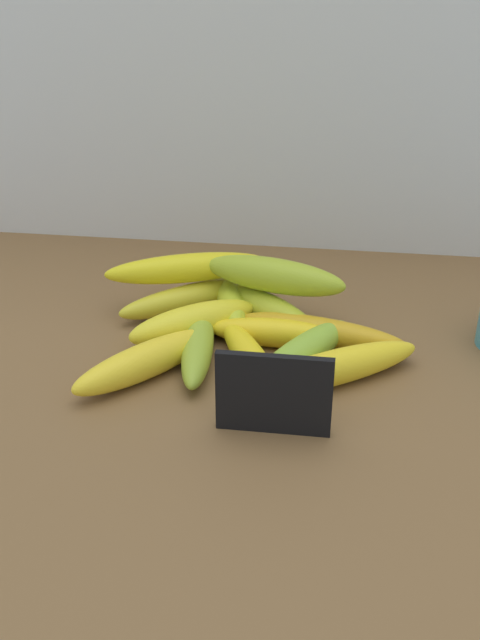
% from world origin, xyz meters
% --- Properties ---
extents(counter_top, '(1.10, 0.76, 0.03)m').
position_xyz_m(counter_top, '(0.00, 0.00, 0.01)').
color(counter_top, brown).
rests_on(counter_top, ground).
extents(back_wall, '(1.30, 0.02, 0.70)m').
position_xyz_m(back_wall, '(0.00, 0.39, 0.35)').
color(back_wall, silver).
rests_on(back_wall, ground).
extents(chalkboard_sign, '(0.11, 0.02, 0.08)m').
position_xyz_m(chalkboard_sign, '(0.10, -0.09, 0.07)').
color(chalkboard_sign, black).
rests_on(chalkboard_sign, counter_top).
extents(banana_0, '(0.16, 0.04, 0.03)m').
position_xyz_m(banana_0, '(0.08, 0.07, 0.05)').
color(banana_0, yellow).
rests_on(banana_0, counter_top).
extents(banana_1, '(0.05, 0.17, 0.03)m').
position_xyz_m(banana_1, '(0.00, 0.02, 0.05)').
color(banana_1, '#94AF2F').
rests_on(banana_1, counter_top).
extents(banana_2, '(0.19, 0.14, 0.04)m').
position_xyz_m(banana_2, '(0.15, -0.00, 0.05)').
color(banana_2, yellow).
rests_on(banana_2, counter_top).
extents(banana_3, '(0.13, 0.18, 0.04)m').
position_xyz_m(banana_3, '(0.11, 0.02, 0.05)').
color(banana_3, '#8DB736').
rests_on(banana_3, counter_top).
extents(banana_4, '(0.15, 0.14, 0.04)m').
position_xyz_m(banana_4, '(0.07, 0.13, 0.05)').
color(banana_4, '#ABB528').
rests_on(banana_4, counter_top).
extents(banana_5, '(0.15, 0.16, 0.04)m').
position_xyz_m(banana_5, '(-0.05, -0.02, 0.05)').
color(banana_5, yellow).
rests_on(banana_5, counter_top).
extents(banana_6, '(0.08, 0.20, 0.03)m').
position_xyz_m(banana_6, '(0.02, 0.16, 0.05)').
color(banana_6, gold).
rests_on(banana_6, counter_top).
extents(banana_7, '(0.20, 0.08, 0.03)m').
position_xyz_m(banana_7, '(0.13, 0.08, 0.05)').
color(banana_7, gold).
rests_on(banana_7, counter_top).
extents(banana_8, '(0.18, 0.15, 0.04)m').
position_xyz_m(banana_8, '(-0.03, 0.15, 0.05)').
color(banana_8, gold).
rests_on(banana_8, counter_top).
extents(banana_9, '(0.11, 0.16, 0.03)m').
position_xyz_m(banana_9, '(0.06, 0.01, 0.05)').
color(banana_9, yellow).
rests_on(banana_9, counter_top).
extents(banana_10, '(0.15, 0.13, 0.04)m').
position_xyz_m(banana_10, '(-0.02, 0.08, 0.05)').
color(banana_10, yellow).
rests_on(banana_10, counter_top).
extents(banana_11, '(0.18, 0.09, 0.04)m').
position_xyz_m(banana_11, '(0.07, 0.14, 0.09)').
color(banana_11, '#9CB128').
rests_on(banana_11, banana_4).
extents(banana_12, '(0.21, 0.11, 0.04)m').
position_xyz_m(banana_12, '(-0.04, 0.16, 0.08)').
color(banana_12, yellow).
rests_on(banana_12, banana_8).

